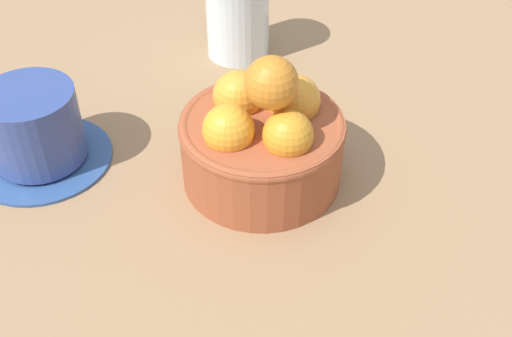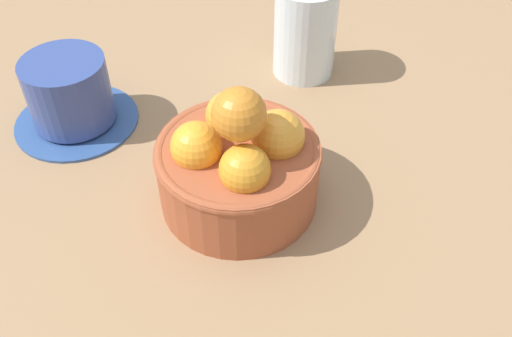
{
  "view_description": "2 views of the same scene",
  "coord_description": "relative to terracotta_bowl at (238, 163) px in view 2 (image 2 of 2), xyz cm",
  "views": [
    {
      "loc": [
        -25.2,
        -32.97,
        37.35
      ],
      "look_at": [
        -1.37,
        -1.02,
        2.38
      ],
      "focal_mm": 45.11,
      "sensor_mm": 36.0,
      "label": 1
    },
    {
      "loc": [
        -4.98,
        -33.18,
        36.35
      ],
      "look_at": [
        1.35,
        -0.79,
        4.15
      ],
      "focal_mm": 39.4,
      "sensor_mm": 36.0,
      "label": 2
    }
  ],
  "objects": [
    {
      "name": "terracotta_bowl",
      "position": [
        0.0,
        0.0,
        0.0
      ],
      "size": [
        13.74,
        13.74,
        12.41
      ],
      "color": "#9E4C2D",
      "rests_on": "ground_plane"
    },
    {
      "name": "water_glass",
      "position": [
        10.36,
        18.04,
        0.74
      ],
      "size": [
        6.71,
        6.71,
        10.04
      ],
      "primitive_type": "cylinder",
      "color": "silver",
      "rests_on": "ground_plane"
    },
    {
      "name": "coffee_cup",
      "position": [
        -14.33,
        13.5,
        -1.01
      ],
      "size": [
        12.27,
        12.27,
        7.2
      ],
      "color": "#30518D",
      "rests_on": "ground_plane"
    },
    {
      "name": "ground_plane",
      "position": [
        -0.02,
        0.02,
        -5.89
      ],
      "size": [
        152.97,
        95.03,
        3.21
      ],
      "primitive_type": "cube",
      "color": "#997551"
    }
  ]
}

